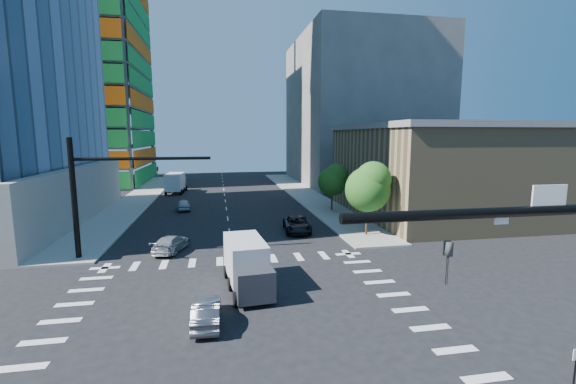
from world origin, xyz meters
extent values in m
plane|color=black|center=(0.00, 0.00, 0.00)|extent=(160.00, 160.00, 0.00)
cube|color=silver|center=(0.00, 0.00, 0.01)|extent=(20.00, 20.00, 0.01)
cube|color=#989690|center=(12.50, 40.00, 0.07)|extent=(5.00, 60.00, 0.15)
cube|color=#989690|center=(-12.50, 40.00, 0.07)|extent=(5.00, 60.00, 0.15)
cube|color=green|center=(-14.90, 62.00, 24.50)|extent=(0.12, 24.00, 49.00)
cube|color=#DB5D0C|center=(-27.50, 49.40, 24.50)|extent=(24.00, 0.12, 49.00)
cube|color=#8E7952|center=(25.00, 22.00, 5.00)|extent=(20.00, 22.00, 10.00)
cube|color=slate|center=(25.00, 22.00, 10.30)|extent=(20.50, 22.50, 0.60)
cube|color=#68615D|center=(27.00, 55.00, 14.00)|extent=(24.00, 30.00, 28.00)
cylinder|color=black|center=(6.50, -11.50, 7.55)|extent=(10.00, 0.24, 0.24)
imported|color=black|center=(4.00, -11.50, 6.45)|extent=(0.16, 0.20, 1.00)
cube|color=white|center=(6.50, -11.50, 7.90)|extent=(0.90, 0.04, 0.50)
cylinder|color=black|center=(-11.50, 11.50, 4.65)|extent=(0.40, 0.40, 9.00)
cylinder|color=black|center=(-6.50, 11.50, 7.55)|extent=(10.00, 0.24, 0.24)
imported|color=black|center=(-5.50, 11.50, 6.45)|extent=(0.16, 0.20, 1.00)
cylinder|color=#382316|center=(12.50, 14.00, 1.29)|extent=(0.20, 0.20, 2.27)
sphere|color=#224C14|center=(12.50, 14.00, 4.38)|extent=(4.16, 4.16, 4.16)
sphere|color=#337C29|center=(12.90, 13.70, 5.35)|extent=(3.25, 3.25, 3.25)
cylinder|color=#382316|center=(12.80, 26.00, 1.11)|extent=(0.20, 0.20, 1.92)
sphere|color=#224C14|center=(12.80, 26.00, 3.72)|extent=(3.52, 3.52, 3.52)
sphere|color=#337C29|center=(13.20, 25.70, 4.55)|extent=(2.75, 2.75, 2.75)
cylinder|color=black|center=(10.70, -9.00, 1.10)|extent=(0.06, 0.06, 2.20)
imported|color=black|center=(6.47, 16.77, 0.72)|extent=(2.83, 5.39, 1.45)
imported|color=#BEBEBE|center=(-4.83, 12.33, 0.65)|extent=(3.05, 4.85, 1.31)
imported|color=#ADAFB5|center=(-5.28, 30.01, 0.68)|extent=(1.99, 4.14, 1.36)
imported|color=#555459|center=(-1.71, -0.56, 0.63)|extent=(1.42, 3.86, 1.26)
cube|color=silver|center=(0.66, 3.32, 1.72)|extent=(2.59, 4.72, 2.36)
cube|color=#3A3940|center=(0.66, 3.32, 1.13)|extent=(2.23, 1.82, 1.72)
cube|color=white|center=(-7.69, 45.70, 1.94)|extent=(2.83, 5.27, 2.65)
cube|color=#3A3940|center=(-7.69, 45.70, 1.27)|extent=(2.48, 2.01, 1.94)
camera|label=1|loc=(-1.00, -19.00, 9.27)|focal=24.00mm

